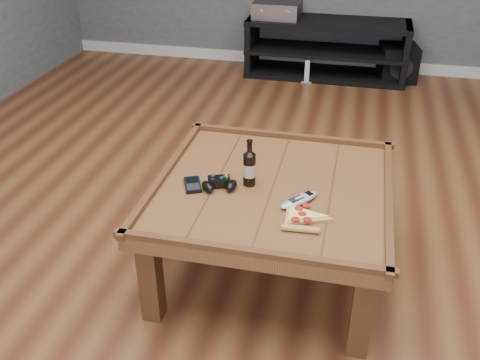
% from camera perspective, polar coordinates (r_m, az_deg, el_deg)
% --- Properties ---
extents(ground, '(6.00, 6.00, 0.00)m').
position_cam_1_polar(ground, '(2.57, 3.22, -9.26)').
color(ground, '#492415').
rests_on(ground, ground).
extents(baseboard, '(5.00, 0.02, 0.10)m').
position_cam_1_polar(baseboard, '(5.21, 9.24, 12.29)').
color(baseboard, silver).
rests_on(baseboard, ground).
extents(coffee_table, '(1.03, 1.03, 0.48)m').
position_cam_1_polar(coffee_table, '(2.34, 3.49, -1.89)').
color(coffee_table, '#543518').
rests_on(coffee_table, ground).
extents(media_console, '(1.40, 0.45, 0.50)m').
position_cam_1_polar(media_console, '(4.92, 9.18, 13.61)').
color(media_console, black).
rests_on(media_console, ground).
extents(beer_bottle, '(0.06, 0.06, 0.21)m').
position_cam_1_polar(beer_bottle, '(2.28, 1.01, 1.39)').
color(beer_bottle, black).
rests_on(beer_bottle, coffee_table).
extents(game_controller, '(0.16, 0.14, 0.05)m').
position_cam_1_polar(game_controller, '(2.28, -2.22, -0.41)').
color(game_controller, black).
rests_on(game_controller, coffee_table).
extents(pizza_slice, '(0.17, 0.26, 0.03)m').
position_cam_1_polar(pizza_slice, '(2.10, 6.61, -4.02)').
color(pizza_slice, tan).
rests_on(pizza_slice, coffee_table).
extents(smartphone, '(0.11, 0.14, 0.02)m').
position_cam_1_polar(smartphone, '(2.31, -5.07, -0.49)').
color(smartphone, black).
rests_on(smartphone, coffee_table).
extents(remote_control, '(0.17, 0.19, 0.03)m').
position_cam_1_polar(remote_control, '(2.20, 6.33, -2.12)').
color(remote_control, '#A2A6B0').
rests_on(remote_control, coffee_table).
extents(av_receiver, '(0.40, 0.34, 0.14)m').
position_cam_1_polar(av_receiver, '(4.88, 3.99, 17.71)').
color(av_receiver, black).
rests_on(av_receiver, media_console).
extents(subwoofer, '(0.36, 0.36, 0.31)m').
position_cam_1_polar(subwoofer, '(4.99, 16.48, 11.91)').
color(subwoofer, black).
rests_on(subwoofer, ground).
extents(game_console, '(0.10, 0.17, 0.20)m').
position_cam_1_polar(game_console, '(4.82, 7.17, 11.50)').
color(game_console, slate).
rests_on(game_console, ground).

